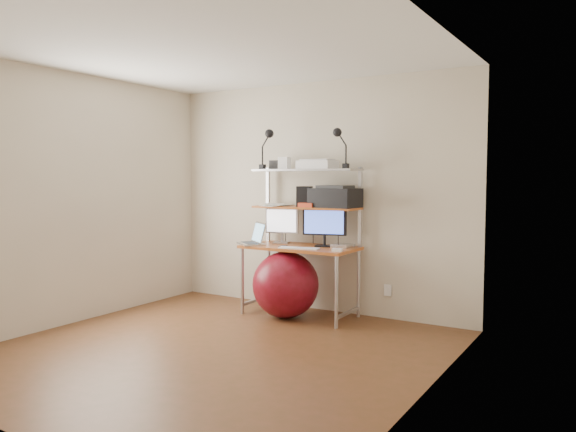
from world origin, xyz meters
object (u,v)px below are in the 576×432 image
(monitor_black, at_px, (325,224))
(laptop, at_px, (255,240))
(exercise_ball, at_px, (286,285))
(printer, at_px, (335,197))
(monitor_silver, at_px, (282,223))

(monitor_black, height_order, laptop, monitor_black)
(monitor_black, xyz_separation_m, exercise_ball, (-0.32, -0.26, -0.63))
(laptop, xyz_separation_m, printer, (0.85, 0.24, 0.47))
(printer, bearing_deg, exercise_ball, -140.18)
(monitor_silver, bearing_deg, laptop, -144.26)
(printer, height_order, exercise_ball, printer)
(monitor_black, bearing_deg, exercise_ball, -155.97)
(monitor_silver, height_order, printer, printer)
(monitor_silver, bearing_deg, monitor_black, -18.19)
(monitor_silver, relative_size, laptop, 0.95)
(monitor_black, bearing_deg, monitor_silver, 161.12)
(monitor_black, distance_m, laptop, 0.79)
(laptop, xyz_separation_m, exercise_ball, (0.42, -0.05, -0.44))
(laptop, height_order, printer, printer)
(printer, bearing_deg, monitor_black, -159.96)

